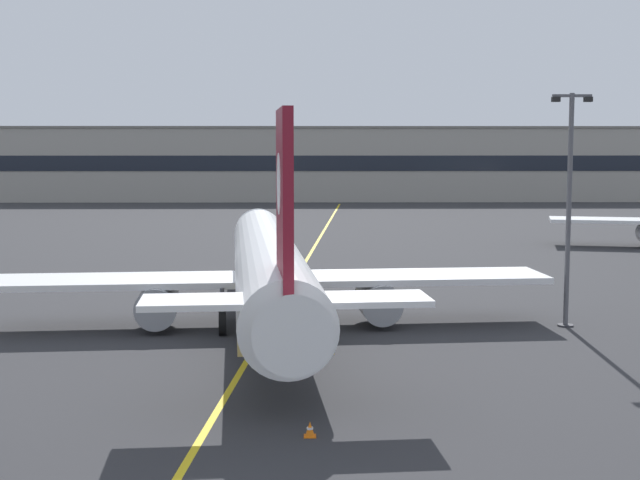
# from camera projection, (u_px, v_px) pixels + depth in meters

# --- Properties ---
(ground_plane) EXTENTS (400.00, 400.00, 0.00)m
(ground_plane) POSITION_uv_depth(u_px,v_px,m) (286.00, 382.00, 38.89)
(ground_plane) COLOR #2D2D30
(taxiway_centreline) EXTENTS (13.71, 179.52, 0.01)m
(taxiway_centreline) POSITION_uv_depth(u_px,v_px,m) (295.00, 279.00, 68.72)
(taxiway_centreline) COLOR yellow
(taxiway_centreline) RESTS_ON ground
(airliner_foreground) EXTENTS (32.29, 41.53, 11.65)m
(airliner_foreground) POSITION_uv_depth(u_px,v_px,m) (269.00, 268.00, 50.23)
(airliner_foreground) COLOR white
(airliner_foreground) RESTS_ON ground
(apron_lamp_post) EXTENTS (2.24, 0.90, 13.15)m
(apron_lamp_post) POSITION_uv_depth(u_px,v_px,m) (569.00, 206.00, 50.12)
(apron_lamp_post) COLOR #515156
(apron_lamp_post) RESTS_ON ground
(safety_cone_by_nose_gear) EXTENTS (0.44, 0.44, 0.55)m
(safety_cone_by_nose_gear) POSITION_uv_depth(u_px,v_px,m) (299.00, 280.00, 66.52)
(safety_cone_by_nose_gear) COLOR orange
(safety_cone_by_nose_gear) RESTS_ON ground
(safety_cone_by_tail) EXTENTS (0.44, 0.44, 0.55)m
(safety_cone_by_tail) POSITION_uv_depth(u_px,v_px,m) (310.00, 429.00, 31.49)
(safety_cone_by_tail) COLOR orange
(safety_cone_by_tail) RESTS_ON ground
(terminal_building) EXTENTS (153.32, 12.40, 13.84)m
(terminal_building) POSITION_uv_depth(u_px,v_px,m) (270.00, 164.00, 167.64)
(terminal_building) COLOR #9E998E
(terminal_building) RESTS_ON ground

